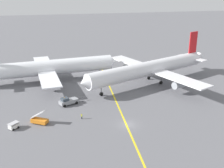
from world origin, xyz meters
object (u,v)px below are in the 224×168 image
(pushback_tug, at_px, (68,101))
(airliner_at_gate_left, at_px, (51,68))
(gse_stair_truck_yellow, at_px, (39,120))
(airliner_being_pushed, at_px, (149,69))
(gse_baggage_cart_trailing, at_px, (14,126))
(ground_crew_wing_walker_right, at_px, (82,116))

(pushback_tug, bearing_deg, airliner_at_gate_left, 99.98)
(gse_stair_truck_yellow, bearing_deg, airliner_being_pushed, 30.33)
(airliner_at_gate_left, xyz_separation_m, gse_stair_truck_yellow, (-4.22, -35.52, -4.21))
(airliner_at_gate_left, distance_m, airliner_being_pushed, 37.83)
(airliner_at_gate_left, relative_size, airliner_being_pushed, 0.96)
(airliner_at_gate_left, bearing_deg, pushback_tug, -80.02)
(gse_stair_truck_yellow, xyz_separation_m, gse_baggage_cart_trailing, (-6.45, -1.44, -0.16))
(gse_stair_truck_yellow, bearing_deg, ground_crew_wing_walker_right, 0.05)
(airliner_at_gate_left, distance_m, ground_crew_wing_walker_right, 36.50)
(airliner_at_gate_left, xyz_separation_m, ground_crew_wing_walker_right, (7.23, -35.51, -4.39))
(airliner_at_gate_left, xyz_separation_m, airliner_being_pushed, (35.84, -12.08, 0.56))
(gse_baggage_cart_trailing, height_order, ground_crew_wing_walker_right, gse_baggage_cart_trailing)
(airliner_being_pushed, distance_m, gse_baggage_cart_trailing, 52.97)
(airliner_at_gate_left, distance_m, gse_baggage_cart_trailing, 38.71)
(gse_baggage_cart_trailing, bearing_deg, ground_crew_wing_walker_right, 4.64)
(gse_stair_truck_yellow, bearing_deg, gse_baggage_cart_trailing, -167.41)
(airliner_being_pushed, bearing_deg, gse_stair_truck_yellow, -149.67)
(pushback_tug, xyz_separation_m, ground_crew_wing_walker_right, (2.86, -10.69, -0.33))
(airliner_at_gate_left, xyz_separation_m, gse_baggage_cart_trailing, (-10.66, -36.96, -4.37))
(airliner_at_gate_left, relative_size, gse_stair_truck_yellow, 10.96)
(gse_stair_truck_yellow, bearing_deg, airliner_at_gate_left, 83.23)
(airliner_being_pushed, height_order, gse_stair_truck_yellow, airliner_being_pushed)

